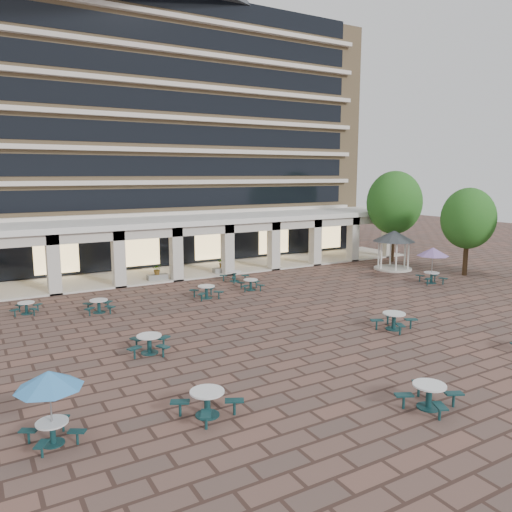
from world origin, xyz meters
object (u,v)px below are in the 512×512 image
object	(u,v)px
gazebo	(394,240)
picnic_table_0	(207,401)
picnic_table_1	(429,394)
planter_right	(222,267)
picnic_table_2	(394,320)
planter_left	(157,274)

from	to	relation	value
gazebo	picnic_table_0	bearing A→B (deg)	-147.29
picnic_table_0	picnic_table_1	bearing A→B (deg)	-43.77
picnic_table_0	picnic_table_1	size ratio (longest dim) A/B	1.02
picnic_table_0	gazebo	xyz separation A→B (m)	(23.81, 15.29, 1.89)
picnic_table_1	planter_right	world-z (taller)	planter_right
picnic_table_1	picnic_table_2	bearing A→B (deg)	33.31
picnic_table_2	gazebo	world-z (taller)	gazebo
gazebo	planter_left	bearing A→B (deg)	163.70
picnic_table_0	planter_left	bearing A→B (deg)	57.32
gazebo	planter_right	size ratio (longest dim) A/B	2.28
picnic_table_1	planter_left	size ratio (longest dim) A/B	1.49
picnic_table_2	planter_left	size ratio (longest dim) A/B	1.53
picnic_table_0	picnic_table_1	xyz separation A→B (m)	(6.68, -3.26, -0.01)
planter_left	planter_right	xyz separation A→B (m)	(5.31, -0.00, 0.01)
picnic_table_0	picnic_table_2	size ratio (longest dim) A/B	0.99
picnic_table_1	picnic_table_2	distance (m)	8.67
picnic_table_0	picnic_table_1	world-z (taller)	picnic_table_0
planter_left	planter_right	bearing A→B (deg)	-0.00
picnic_table_2	picnic_table_0	bearing A→B (deg)	177.39
planter_right	picnic_table_2	bearing A→B (deg)	-85.96
picnic_table_0	gazebo	bearing A→B (deg)	14.94
picnic_table_2	picnic_table_1	bearing A→B (deg)	-147.16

